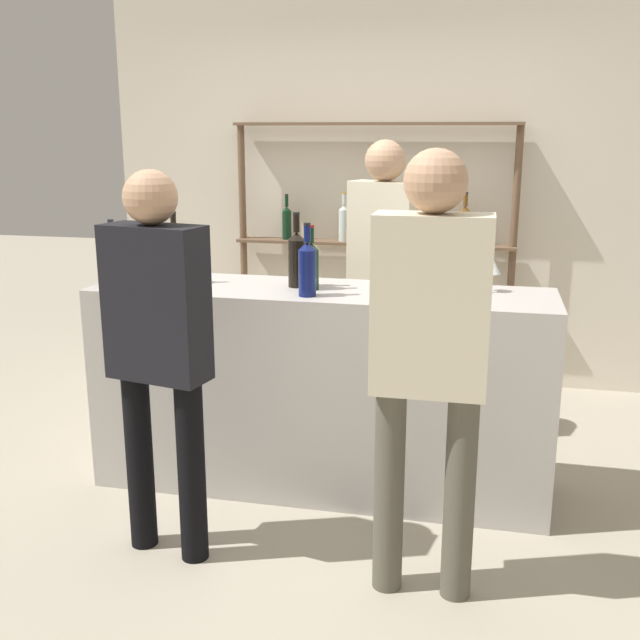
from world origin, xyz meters
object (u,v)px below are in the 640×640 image
(counter_bottle_2, at_px, (175,255))
(customer_left, at_px, (158,337))
(counter_bottle_3, at_px, (311,265))
(cork_jar, at_px, (162,274))
(counter_bottle_5, at_px, (151,250))
(wine_glass, at_px, (493,267))
(server_behind_counter, at_px, (383,263))
(counter_bottle_0, at_px, (113,260))
(customer_right, at_px, (430,343))
(counter_bottle_4, at_px, (307,267))
(counter_bottle_1, at_px, (297,258))

(counter_bottle_2, bearing_deg, customer_left, -72.38)
(counter_bottle_3, xyz_separation_m, cork_jar, (-0.71, -0.14, -0.05))
(counter_bottle_5, height_order, wine_glass, counter_bottle_5)
(cork_jar, xyz_separation_m, server_behind_counter, (0.96, 0.87, -0.06))
(counter_bottle_5, xyz_separation_m, wine_glass, (1.74, 0.00, -0.02))
(counter_bottle_0, height_order, customer_right, customer_right)
(counter_bottle_5, relative_size, customer_right, 0.20)
(counter_bottle_4, bearing_deg, wine_glass, 18.88)
(counter_bottle_0, distance_m, counter_bottle_3, 0.98)
(customer_left, bearing_deg, wine_glass, -44.19)
(server_behind_counter, bearing_deg, customer_left, -5.78)
(customer_left, bearing_deg, counter_bottle_1, -13.56)
(cork_jar, bearing_deg, counter_bottle_2, 84.33)
(counter_bottle_2, bearing_deg, counter_bottle_5, 144.79)
(cork_jar, height_order, customer_left, customer_left)
(cork_jar, bearing_deg, counter_bottle_1, 16.42)
(counter_bottle_5, xyz_separation_m, customer_left, (0.43, -0.88, -0.20))
(counter_bottle_1, height_order, counter_bottle_3, counter_bottle_1)
(counter_bottle_0, xyz_separation_m, customer_right, (1.60, -0.67, -0.14))
(wine_glass, bearing_deg, counter_bottle_3, -170.98)
(cork_jar, xyz_separation_m, customer_left, (0.25, -0.61, -0.13))
(cork_jar, bearing_deg, counter_bottle_4, -0.80)
(server_behind_counter, distance_m, customer_right, 1.59)
(counter_bottle_2, xyz_separation_m, cork_jar, (-0.01, -0.14, -0.07))
(counter_bottle_2, xyz_separation_m, counter_bottle_5, (-0.19, 0.14, -0.01))
(counter_bottle_5, bearing_deg, counter_bottle_0, -106.65)
(counter_bottle_3, xyz_separation_m, counter_bottle_5, (-0.89, 0.13, 0.02))
(counter_bottle_2, relative_size, customer_left, 0.22)
(counter_bottle_2, xyz_separation_m, customer_right, (1.33, -0.80, -0.15))
(counter_bottle_1, bearing_deg, counter_bottle_2, -175.38)
(cork_jar, relative_size, server_behind_counter, 0.08)
(counter_bottle_3, distance_m, wine_glass, 0.86)
(counter_bottle_0, distance_m, counter_bottle_5, 0.27)
(counter_bottle_1, relative_size, customer_left, 0.22)
(counter_bottle_0, height_order, cork_jar, counter_bottle_0)
(counter_bottle_5, distance_m, customer_right, 1.80)
(counter_bottle_4, bearing_deg, customer_left, -128.33)
(counter_bottle_0, relative_size, server_behind_counter, 0.19)
(counter_bottle_1, relative_size, counter_bottle_5, 1.05)
(counter_bottle_2, bearing_deg, wine_glass, 5.16)
(counter_bottle_3, bearing_deg, customer_left, -121.39)
(counter_bottle_4, height_order, customer_left, customer_left)
(counter_bottle_2, bearing_deg, counter_bottle_3, 0.40)
(customer_right, bearing_deg, counter_bottle_0, 67.06)
(wine_glass, xyz_separation_m, customer_left, (-1.31, -0.89, -0.18))
(customer_right, bearing_deg, wine_glass, -13.17)
(counter_bottle_5, bearing_deg, counter_bottle_3, -8.40)
(counter_bottle_3, distance_m, cork_jar, 0.73)
(counter_bottle_3, relative_size, counter_bottle_5, 0.90)
(wine_glass, distance_m, server_behind_counter, 0.86)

